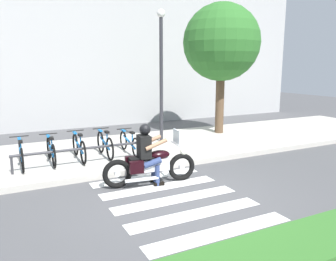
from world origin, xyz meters
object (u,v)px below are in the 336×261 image
motorcycle (151,165)px  bicycle_4 (129,143)px  bicycle_0 (21,154)px  bicycle_1 (51,151)px  rider (147,150)px  street_lamp (161,66)px  bicycle_3 (105,145)px  bike_rack (83,150)px  tree_near_rack (221,43)px  bicycle_2 (79,147)px

motorcycle → bicycle_4: size_ratio=1.33×
bicycle_0 → bicycle_4: bicycle_0 is taller
bicycle_0 → bicycle_1: bearing=-0.0°
rider → street_lamp: bearing=59.7°
bicycle_0 → motorcycle: bearing=-41.4°
street_lamp → bicycle_3: bearing=-154.9°
bicycle_4 → bicycle_0: bearing=-180.0°
bicycle_0 → bike_rack: 1.60m
motorcycle → tree_near_rack: (4.67, 3.85, 3.15)m
street_lamp → tree_near_rack: tree_near_rack is taller
bicycle_0 → bicycle_1: bicycle_1 is taller
bike_rack → bicycle_4: bearing=20.4°
bicycle_4 → bicycle_3: bearing=-179.8°
bicycle_1 → bicycle_2: size_ratio=0.96×
bicycle_2 → street_lamp: (3.10, 1.10, 2.26)m
bike_rack → rider: bearing=-58.5°
bicycle_2 → rider: bearing=-65.0°
bicycle_2 → tree_near_rack: tree_near_rack is taller
motorcycle → rider: (-0.08, 0.01, 0.37)m
rider → bicycle_4: (0.41, 2.34, -0.36)m
tree_near_rack → bicycle_2: bearing=-165.6°
rider → bicycle_0: (-2.59, 2.34, -0.34)m
bicycle_2 → tree_near_rack: 6.79m
bicycle_3 → bicycle_4: bearing=0.2°
bicycle_0 → bicycle_3: size_ratio=1.04×
bicycle_4 → motorcycle: bearing=-98.0°
rider → tree_near_rack: bearing=38.9°
motorcycle → tree_near_rack: tree_near_rack is taller
bicycle_0 → street_lamp: bearing=13.4°
bicycle_1 → bicycle_4: (2.24, 0.00, -0.02)m
motorcycle → bike_rack: (-1.17, 1.79, 0.09)m
motorcycle → bicycle_2: 2.62m
bicycle_2 → street_lamp: street_lamp is taller
bicycle_3 → bicycle_2: bearing=180.0°
street_lamp → rider: bearing=-120.3°
bicycle_1 → bike_rack: 0.93m
bicycle_3 → tree_near_rack: (5.09, 1.50, 3.11)m
motorcycle → street_lamp: bearing=60.7°
bicycle_0 → bicycle_2: (1.50, -0.00, 0.01)m
rider → bicycle_3: bearing=98.4°
tree_near_rack → rider: bearing=-141.1°
bicycle_2 → bike_rack: bicycle_2 is taller
bicycle_4 → street_lamp: (1.60, 1.10, 2.28)m
motorcycle → street_lamp: (1.93, 3.45, 2.29)m
bicycle_2 → motorcycle: bearing=-63.6°
bicycle_4 → bicycle_2: bearing=-179.9°
bicycle_4 → bike_rack: (-1.50, -0.56, 0.08)m
motorcycle → rider: size_ratio=1.55×
rider → tree_near_rack: tree_near_rack is taller
bicycle_0 → bike_rack: (1.50, -0.55, 0.07)m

